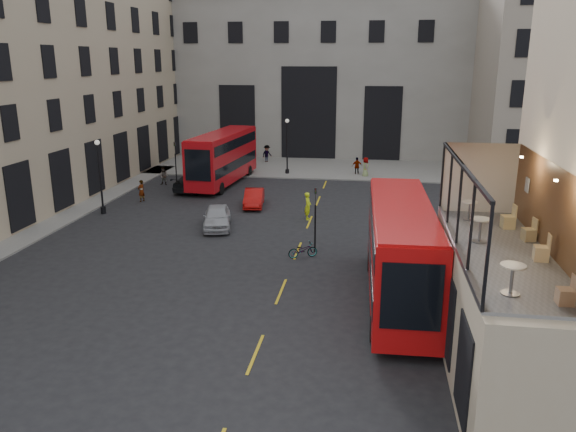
# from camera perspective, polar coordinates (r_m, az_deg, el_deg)

# --- Properties ---
(ground) EXTENTS (140.00, 140.00, 0.00)m
(ground) POSITION_cam_1_polar(r_m,az_deg,el_deg) (21.65, 2.02, -14.23)
(ground) COLOR black
(ground) RESTS_ON ground
(host_frontage) EXTENTS (3.00, 11.00, 4.50)m
(host_frontage) POSITION_cam_1_polar(r_m,az_deg,el_deg) (20.99, 20.25, -9.38)
(host_frontage) COLOR tan
(host_frontage) RESTS_ON ground
(cafe_floor) EXTENTS (3.00, 10.00, 0.10)m
(cafe_floor) POSITION_cam_1_polar(r_m,az_deg,el_deg) (20.16, 20.86, -3.44)
(cafe_floor) COLOR slate
(cafe_floor) RESTS_ON host_frontage
(gateway) EXTENTS (35.00, 10.60, 18.00)m
(gateway) POSITION_cam_1_polar(r_m,az_deg,el_deg) (67.03, 2.66, 14.48)
(gateway) COLOR gray
(gateway) RESTS_ON ground
(building_right) EXTENTS (16.60, 18.60, 20.00)m
(building_right) POSITION_cam_1_polar(r_m,az_deg,el_deg) (61.30, 26.45, 13.74)
(building_right) COLOR gray
(building_right) RESTS_ON ground
(pavement_far) EXTENTS (40.00, 12.00, 0.12)m
(pavement_far) POSITION_cam_1_polar(r_m,az_deg,el_deg) (58.22, 0.51, 5.07)
(pavement_far) COLOR slate
(pavement_far) RESTS_ON ground
(traffic_light_near) EXTENTS (0.16, 0.20, 3.80)m
(traffic_light_near) POSITION_cam_1_polar(r_m,az_deg,el_deg) (31.92, 2.79, 0.47)
(traffic_light_near) COLOR black
(traffic_light_near) RESTS_ON ground
(traffic_light_far) EXTENTS (0.16, 0.20, 3.80)m
(traffic_light_far) POSITION_cam_1_polar(r_m,az_deg,el_deg) (50.38, -11.37, 5.82)
(traffic_light_far) COLOR black
(traffic_light_far) RESTS_ON ground
(street_lamp_a) EXTENTS (0.36, 0.36, 5.33)m
(street_lamp_a) POSITION_cam_1_polar(r_m,az_deg,el_deg) (42.17, -18.50, 3.38)
(street_lamp_a) COLOR black
(street_lamp_a) RESTS_ON ground
(street_lamp_b) EXTENTS (0.36, 0.36, 5.33)m
(street_lamp_b) POSITION_cam_1_polar(r_m,az_deg,el_deg) (53.93, -0.09, 6.73)
(street_lamp_b) COLOR black
(street_lamp_b) RESTS_ON ground
(bus_near) EXTENTS (2.94, 11.59, 4.60)m
(bus_near) POSITION_cam_1_polar(r_m,az_deg,el_deg) (25.80, 11.34, -3.19)
(bus_near) COLOR red
(bus_near) RESTS_ON ground
(bus_far) EXTENTS (3.62, 11.64, 4.57)m
(bus_far) POSITION_cam_1_polar(r_m,az_deg,el_deg) (50.12, -6.62, 6.14)
(bus_far) COLOR #B00C12
(bus_far) RESTS_ON ground
(car_a) EXTENTS (2.71, 4.63, 1.48)m
(car_a) POSITION_cam_1_polar(r_m,az_deg,el_deg) (37.24, -7.22, -0.10)
(car_a) COLOR #A7A9B0
(car_a) RESTS_ON ground
(car_b) EXTENTS (1.89, 4.09, 1.30)m
(car_b) POSITION_cam_1_polar(r_m,az_deg,el_deg) (42.49, -3.48, 1.85)
(car_b) COLOR #B80D0B
(car_b) RESTS_ON ground
(car_c) EXTENTS (3.12, 5.43, 1.48)m
(car_c) POSITION_cam_1_polar(r_m,az_deg,el_deg) (48.09, -9.35, 3.42)
(car_c) COLOR black
(car_c) RESTS_ON ground
(bicycle) EXTENTS (1.78, 1.24, 0.89)m
(bicycle) POSITION_cam_1_polar(r_m,az_deg,el_deg) (31.55, 1.51, -3.47)
(bicycle) COLOR gray
(bicycle) RESTS_ON ground
(cyclist) EXTENTS (0.50, 0.73, 1.93)m
(cyclist) POSITION_cam_1_polar(r_m,az_deg,el_deg) (38.84, 2.02, 1.02)
(cyclist) COLOR #DBF519
(cyclist) RESTS_ON ground
(pedestrian_a) EXTENTS (0.78, 0.61, 1.59)m
(pedestrian_a) POSITION_cam_1_polar(r_m,az_deg,el_deg) (50.85, -12.49, 3.98)
(pedestrian_a) COLOR gray
(pedestrian_a) RESTS_ON ground
(pedestrian_b) EXTENTS (1.32, 1.43, 1.93)m
(pedestrian_b) POSITION_cam_1_polar(r_m,az_deg,el_deg) (60.31, -2.16, 6.30)
(pedestrian_b) COLOR gray
(pedestrian_b) RESTS_ON ground
(pedestrian_c) EXTENTS (1.09, 0.66, 1.73)m
(pedestrian_c) POSITION_cam_1_polar(r_m,az_deg,el_deg) (54.27, 7.03, 5.03)
(pedestrian_c) COLOR gray
(pedestrian_c) RESTS_ON ground
(pedestrian_d) EXTENTS (0.79, 1.03, 1.87)m
(pedestrian_d) POSITION_cam_1_polar(r_m,az_deg,el_deg) (53.48, 7.88, 4.92)
(pedestrian_d) COLOR gray
(pedestrian_d) RESTS_ON ground
(pedestrian_e) EXTENTS (0.62, 0.73, 1.71)m
(pedestrian_e) POSITION_cam_1_polar(r_m,az_deg,el_deg) (45.27, -14.68, 2.49)
(pedestrian_e) COLOR gray
(pedestrian_e) RESTS_ON ground
(cafe_table_near) EXTENTS (0.69, 0.69, 0.86)m
(cafe_table_near) POSITION_cam_1_polar(r_m,az_deg,el_deg) (16.41, 21.82, -5.56)
(cafe_table_near) COLOR beige
(cafe_table_near) RESTS_ON cafe_floor
(cafe_table_mid) EXTENTS (0.69, 0.69, 0.86)m
(cafe_table_mid) POSITION_cam_1_polar(r_m,az_deg,el_deg) (20.64, 18.96, -1.01)
(cafe_table_mid) COLOR beige
(cafe_table_mid) RESTS_ON cafe_floor
(cafe_table_far) EXTENTS (0.60, 0.60, 0.75)m
(cafe_table_far) POSITION_cam_1_polar(r_m,az_deg,el_deg) (23.40, 17.96, 0.81)
(cafe_table_far) COLOR white
(cafe_table_far) RESTS_ON cafe_floor
(cafe_chair_a) EXTENTS (0.41, 0.41, 0.81)m
(cafe_chair_a) POSITION_cam_1_polar(r_m,az_deg,el_deg) (16.45, 26.38, -7.25)
(cafe_chair_a) COLOR tan
(cafe_chair_a) RESTS_ON cafe_floor
(cafe_chair_b) EXTENTS (0.48, 0.48, 0.89)m
(cafe_chair_b) POSITION_cam_1_polar(r_m,az_deg,el_deg) (19.57, 24.36, -3.40)
(cafe_chair_b) COLOR #DBB87E
(cafe_chair_b) RESTS_ON cafe_floor
(cafe_chair_c) EXTENTS (0.47, 0.47, 0.82)m
(cafe_chair_c) POSITION_cam_1_polar(r_m,az_deg,el_deg) (21.53, 23.29, -1.67)
(cafe_chair_c) COLOR tan
(cafe_chair_c) RESTS_ON cafe_floor
(cafe_chair_d) EXTENTS (0.50, 0.50, 0.92)m
(cafe_chair_d) POSITION_cam_1_polar(r_m,az_deg,el_deg) (22.78, 21.48, -0.48)
(cafe_chair_d) COLOR #D0B778
(cafe_chair_d) RESTS_ON cafe_floor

